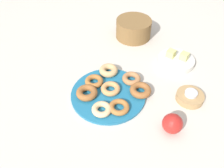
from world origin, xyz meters
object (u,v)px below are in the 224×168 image
object	(u,v)px
donut_4	(109,70)
donut_6	(140,90)
apple	(172,124)
donut_0	(119,107)
donut_5	(111,89)
donut_plate	(108,94)
donut_2	(94,81)
fruit_bowl	(176,61)
melon_chunk_right	(184,56)
candle_holder	(190,97)
basket	(134,29)
tealight	(191,93)
melon_chunk_left	(171,54)
donut_3	(131,79)
donut_1	(87,93)
donut_7	(102,109)

from	to	relation	value
donut_4	donut_6	size ratio (longest dim) A/B	0.94
donut_6	apple	bearing A→B (deg)	-29.15
donut_0	donut_5	bearing A→B (deg)	140.25
donut_plate	apple	distance (m)	0.30
donut_2	fruit_bowl	size ratio (longest dim) A/B	0.46
donut_2	donut_4	xyz separation A→B (m)	(0.02, 0.09, 0.00)
donut_5	melon_chunk_right	xyz separation A→B (m)	(0.20, 0.35, 0.02)
candle_holder	basket	bearing A→B (deg)	145.40
donut_2	tealight	size ratio (longest dim) A/B	1.58
donut_5	candle_holder	world-z (taller)	donut_5
candle_holder	fruit_bowl	distance (m)	0.24
donut_2	donut_plate	bearing A→B (deg)	-12.43
donut_plate	candle_holder	xyz separation A→B (m)	(0.30, 0.16, 0.01)
donut_2	melon_chunk_left	world-z (taller)	melon_chunk_left
candle_holder	donut_3	bearing A→B (deg)	-171.31
donut_3	apple	size ratio (longest dim) A/B	1.08
donut_2	donut_4	world-z (taller)	donut_4
donut_0	candle_holder	bearing A→B (deg)	43.52
donut_3	fruit_bowl	bearing A→B (deg)	62.62
donut_0	melon_chunk_left	size ratio (longest dim) A/B	2.31
fruit_bowl	donut_4	bearing A→B (deg)	-134.11
candle_holder	basket	xyz separation A→B (m)	(-0.43, 0.29, 0.04)
donut_0	donut_6	xyz separation A→B (m)	(0.03, 0.13, 0.00)
fruit_bowl	melon_chunk_right	world-z (taller)	melon_chunk_right
donut_1	apple	bearing A→B (deg)	4.89
melon_chunk_left	donut_5	bearing A→B (deg)	-111.88
donut_5	tealight	size ratio (longest dim) A/B	1.61
candle_holder	melon_chunk_left	distance (m)	0.26
donut_3	melon_chunk_left	distance (m)	0.25
donut_3	melon_chunk_right	bearing A→B (deg)	58.40
donut_2	candle_holder	size ratio (longest dim) A/B	0.71
melon_chunk_right	apple	xyz separation A→B (m)	(0.10, -0.39, -0.01)
donut_plate	donut_6	distance (m)	0.14
tealight	melon_chunk_left	xyz separation A→B (m)	(-0.17, 0.19, 0.01)
tealight	basket	world-z (taller)	basket
donut_3	donut_7	distance (m)	0.22
donut_plate	donut_3	size ratio (longest dim) A/B	3.86
donut_0	donut_2	bearing A→B (deg)	157.77
donut_0	donut_4	size ratio (longest dim) A/B	0.97
donut_1	candle_holder	world-z (taller)	donut_1
donut_0	tealight	world-z (taller)	tealight
donut_3	candle_holder	world-z (taller)	donut_3
fruit_bowl	candle_holder	bearing A→B (deg)	-54.99
donut_1	basket	size ratio (longest dim) A/B	0.47
donut_1	donut_plate	bearing A→B (deg)	38.46
donut_plate	donut_6	world-z (taller)	donut_6
donut_4	melon_chunk_right	size ratio (longest dim) A/B	2.37
donut_4	donut_plate	bearing A→B (deg)	-58.14
donut_2	donut_4	size ratio (longest dim) A/B	0.95
melon_chunk_right	donut_plate	bearing A→B (deg)	-118.31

